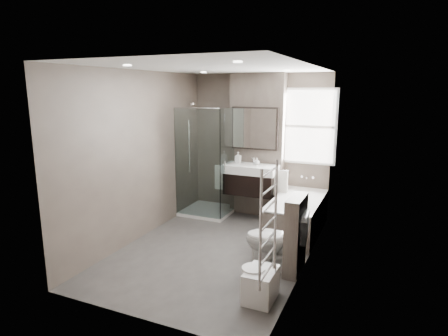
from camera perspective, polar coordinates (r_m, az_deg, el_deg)
The scene contains 15 objects.
room at distance 5.29m, azimuth -1.07°, elevation 0.86°, with size 2.70×3.90×2.70m.
vanity_pier at distance 6.92m, azimuth 5.10°, elevation 3.44°, with size 1.00×0.25×2.60m, color #5A4F47.
vanity at distance 6.70m, azimuth 4.05°, elevation -1.70°, with size 0.95×0.47×0.66m.
mirror_cabinet at distance 6.72m, azimuth 4.70°, elevation 6.04°, with size 0.86×0.08×0.76m.
towel_left at distance 6.89m, azimuth -0.40°, elevation -1.46°, with size 0.24×0.06×0.44m, color silver.
towel_right at distance 6.53m, azimuth 8.63°, elevation -2.36°, with size 0.24×0.06×0.44m, color silver.
shower_enclosure at distance 6.97m, azimuth -2.02°, elevation -3.24°, with size 0.90×0.90×2.00m.
bathtub at distance 6.27m, azimuth 11.01°, elevation -6.89°, with size 0.75×1.60×0.57m.
window at distance 6.74m, azimuth 12.74°, elevation 6.19°, with size 0.98×0.06×1.33m.
toilet at distance 4.97m, azimuth 7.94°, elevation -10.83°, with size 0.45×0.79×0.81m, color white.
cistern_box at distance 4.91m, azimuth 10.83°, elevation -9.97°, with size 0.19×0.55×1.00m.
bidet at distance 4.38m, azimuth 5.56°, elevation -17.19°, with size 0.39×0.44×0.46m.
towel_radiator at distance 3.46m, azimuth 6.78°, elevation -8.36°, with size 0.03×0.49×1.10m.
soap_bottle_a at distance 6.77m, azimuth 2.16°, elevation 1.61°, with size 0.09×0.09×0.21m, color white.
soap_bottle_b at distance 6.63m, azimuth 5.01°, elevation 1.01°, with size 0.10×0.10×0.13m, color white.
Camera 1 is at (2.17, -4.71, 2.31)m, focal length 30.00 mm.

